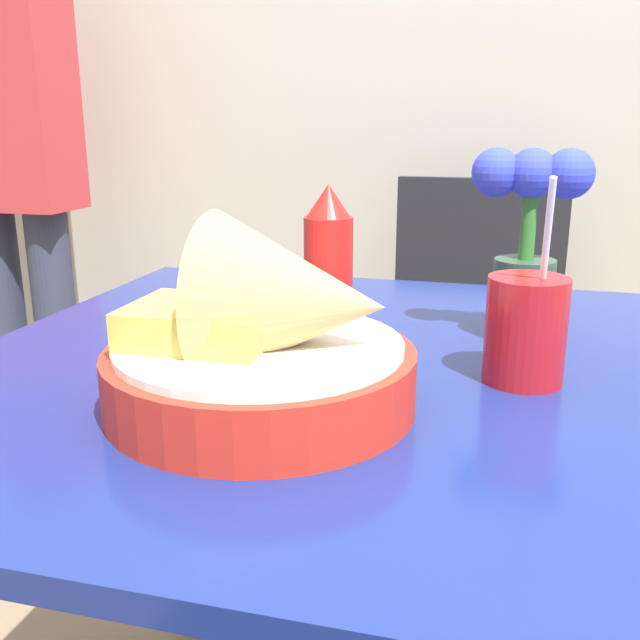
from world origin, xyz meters
name	(u,v)px	position (x,y,z in m)	size (l,w,h in m)	color
wall_window	(457,3)	(0.00, 1.18, 1.30)	(7.00, 0.06, 2.60)	#B7B2A3
dining_table	(355,451)	(0.00, 0.00, 0.64)	(0.93, 0.88, 0.75)	navy
chair_far_window	(473,334)	(0.10, 0.88, 0.53)	(0.40, 0.40, 0.89)	black
food_basket	(272,343)	(-0.05, -0.16, 0.82)	(0.30, 0.30, 0.19)	red
ketchup_bottle	(328,265)	(-0.06, 0.09, 0.84)	(0.06, 0.06, 0.19)	red
drink_cup	(525,333)	(0.18, -0.02, 0.80)	(0.08, 0.08, 0.22)	red
flower_vase	(527,235)	(0.18, 0.14, 0.88)	(0.14, 0.08, 0.24)	#2D4738
person_standing	(11,149)	(-1.08, 0.83, 0.95)	(0.32, 0.18, 1.64)	#2D3347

